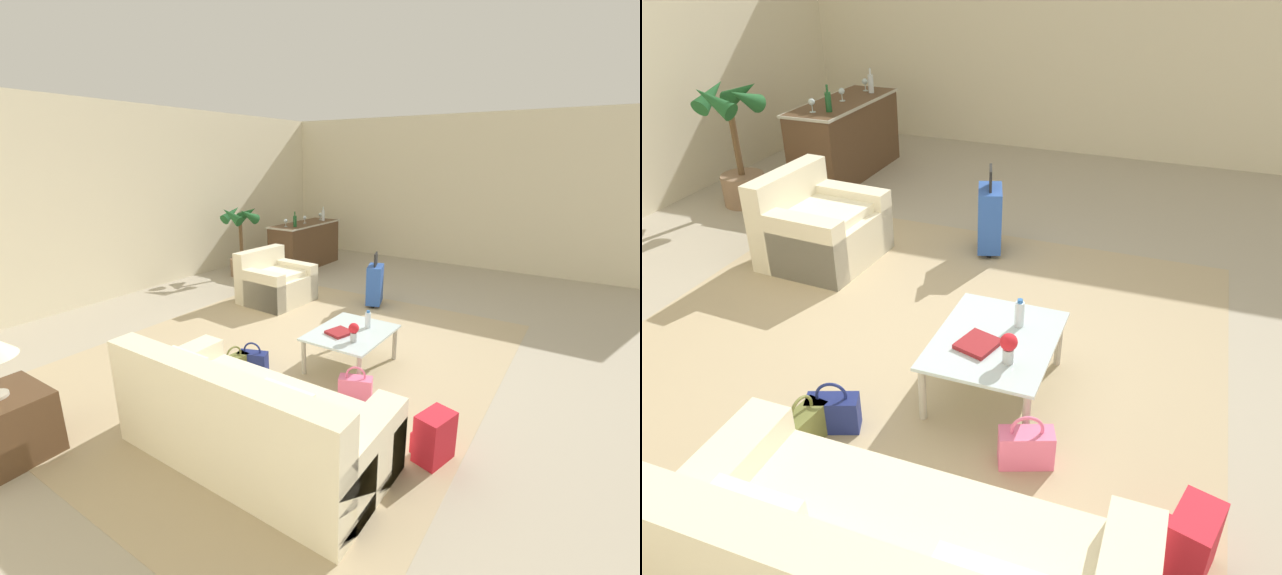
{
  "view_description": "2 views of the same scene",
  "coord_description": "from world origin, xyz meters",
  "views": [
    {
      "loc": [
        -4.22,
        -2.6,
        2.26
      ],
      "look_at": [
        -0.93,
        -0.44,
        1.05
      ],
      "focal_mm": 24.0,
      "sensor_mm": 36.0,
      "label": 1
    },
    {
      "loc": [
        -3.61,
        -1.47,
        2.72
      ],
      "look_at": [
        -0.82,
        -0.42,
        1.01
      ],
      "focal_mm": 35.0,
      "sensor_mm": 36.0,
      "label": 2
    }
  ],
  "objects": [
    {
      "name": "wine_bottle_green",
      "position": [
        2.59,
        2.48,
        1.04
      ],
      "size": [
        0.07,
        0.07,
        0.3
      ],
      "color": "#194C23",
      "rests_on": "bar_console"
    },
    {
      "name": "area_rug",
      "position": [
        -0.6,
        0.2,
        0.0
      ],
      "size": [
        5.2,
        4.4,
        0.01
      ],
      "primitive_type": "cube",
      "color": "tan",
      "rests_on": "ground"
    },
    {
      "name": "handbag_olive",
      "position": [
        -1.3,
        0.41,
        0.13
      ],
      "size": [
        0.34,
        0.18,
        0.36
      ],
      "color": "olive",
      "rests_on": "ground"
    },
    {
      "name": "suitcase_blue",
      "position": [
        1.6,
        0.2,
        0.36
      ],
      "size": [
        0.45,
        0.33,
        0.85
      ],
      "color": "#2851AD",
      "rests_on": "ground"
    },
    {
      "name": "water_bottle",
      "position": [
        -0.2,
        -0.6,
        0.52
      ],
      "size": [
        0.06,
        0.06,
        0.2
      ],
      "color": "silver",
      "rests_on": "coffee_table"
    },
    {
      "name": "backpack_red",
      "position": [
        -1.4,
        -1.79,
        0.19
      ],
      "size": [
        0.34,
        0.31,
        0.4
      ],
      "color": "red",
      "rests_on": "ground"
    },
    {
      "name": "coffee_table_book",
      "position": [
        -0.52,
        -0.42,
        0.44
      ],
      "size": [
        0.3,
        0.29,
        0.03
      ],
      "primitive_type": "cube",
      "rotation": [
        0.0,
        0.0,
        -0.29
      ],
      "color": "maroon",
      "rests_on": "coffee_table"
    },
    {
      "name": "flower_vase",
      "position": [
        -0.62,
        -0.65,
        0.54
      ],
      "size": [
        0.11,
        0.11,
        0.21
      ],
      "color": "#B2B7BC",
      "rests_on": "coffee_table"
    },
    {
      "name": "ground_plane",
      "position": [
        0.0,
        0.0,
        0.0
      ],
      "size": [
        12.0,
        12.0,
        0.0
      ],
      "primitive_type": "plane",
      "color": "#A89E89"
    },
    {
      "name": "armchair",
      "position": [
        0.9,
        1.67,
        0.29
      ],
      "size": [
        1.04,
        0.98,
        0.83
      ],
      "color": "beige",
      "rests_on": "ground"
    },
    {
      "name": "wine_glass_leftmost",
      "position": [
        2.5,
        2.64,
        1.04
      ],
      "size": [
        0.08,
        0.08,
        0.15
      ],
      "color": "silver",
      "rests_on": "bar_console"
    },
    {
      "name": "coffee_table",
      "position": [
        -0.4,
        -0.5,
        0.37
      ],
      "size": [
        0.97,
        0.77,
        0.42
      ],
      "color": "silver",
      "rests_on": "ground"
    },
    {
      "name": "handbag_navy",
      "position": [
        -1.11,
        0.32,
        0.13
      ],
      "size": [
        0.24,
        0.35,
        0.36
      ],
      "color": "navy",
      "rests_on": "ground"
    },
    {
      "name": "wall_back",
      "position": [
        0.0,
        4.06,
        1.55
      ],
      "size": [
        10.24,
        0.12,
        3.1
      ],
      "primitive_type": "cube",
      "color": "beige",
      "rests_on": "ground"
    },
    {
      "name": "wine_glass_left_of_centre",
      "position": [
        3.1,
        2.6,
        1.04
      ],
      "size": [
        0.08,
        0.08,
        0.15
      ],
      "color": "silver",
      "rests_on": "bar_console"
    },
    {
      "name": "bar_console",
      "position": [
        3.1,
        2.6,
        0.48
      ],
      "size": [
        1.75,
        0.66,
        0.93
      ],
      "color": "#513823",
      "rests_on": "ground"
    },
    {
      "name": "couch",
      "position": [
        -2.2,
        -0.6,
        0.3
      ],
      "size": [
        0.98,
        2.11,
        0.89
      ],
      "color": "beige",
      "rests_on": "ground"
    },
    {
      "name": "potted_palm",
      "position": [
        1.8,
        3.2,
        0.67
      ],
      "size": [
        0.64,
        0.64,
        1.4
      ],
      "color": "#84664C",
      "rests_on": "ground"
    },
    {
      "name": "wine_glass_right_of_centre",
      "position": [
        3.7,
        2.6,
        1.04
      ],
      "size": [
        0.08,
        0.08,
        0.15
      ],
      "color": "silver",
      "rests_on": "bar_console"
    },
    {
      "name": "wine_bottle_clear",
      "position": [
        3.62,
        2.48,
        1.04
      ],
      "size": [
        0.07,
        0.07,
        0.3
      ],
      "color": "silver",
      "rests_on": "bar_console"
    },
    {
      "name": "side_table",
      "position": [
        -3.2,
        1.0,
        0.26
      ],
      "size": [
        0.61,
        0.61,
        0.53
      ],
      "primitive_type": "cube",
      "color": "#513823",
      "rests_on": "ground"
    },
    {
      "name": "wall_right",
      "position": [
        5.06,
        0.0,
        1.55
      ],
      "size": [
        0.12,
        8.0,
        3.1
      ],
      "primitive_type": "cube",
      "color": "beige",
      "rests_on": "ground"
    },
    {
      "name": "handbag_pink",
      "position": [
        -0.98,
        -0.88,
        0.13
      ],
      "size": [
        0.25,
        0.35,
        0.36
      ],
      "color": "pink",
      "rests_on": "ground"
    }
  ]
}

